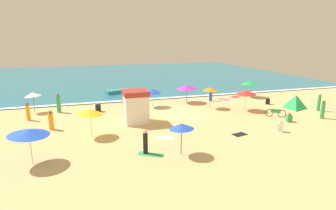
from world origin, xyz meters
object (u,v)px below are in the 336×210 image
at_px(beach_umbrella_5, 246,92).
at_px(beach_umbrella_4, 250,83).
at_px(beachgoer_0, 268,101).
at_px(beachgoer_2, 289,118).
at_px(beach_umbrella_8, 152,91).
at_px(beachgoer_5, 125,102).
at_px(beachgoer_6, 211,95).
at_px(beachgoer_10, 98,108).
at_px(lifeguard_cabana, 136,106).
at_px(beach_tent, 295,101).
at_px(beachgoer_3, 319,102).
at_px(beachgoer_7, 281,127).
at_px(beach_umbrella_1, 90,112).
at_px(beach_umbrella_7, 187,87).
at_px(beach_umbrella_0, 210,89).
at_px(beach_umbrella_2, 181,126).
at_px(beachgoer_11, 28,112).
at_px(parked_bicycle, 276,113).
at_px(beachgoer_1, 59,104).
at_px(beachgoer_9, 323,110).
at_px(small_boat_0, 118,91).
at_px(beachgoer_8, 145,142).
at_px(beach_umbrella_3, 33,94).
at_px(beachgoer_4, 51,121).
at_px(beach_umbrella_6, 29,132).

bearing_deg(beach_umbrella_5, beach_umbrella_4, 53.47).
distance_m(beachgoer_0, beachgoer_2, 6.44).
relative_size(beach_umbrella_8, beachgoer_5, 2.44).
relative_size(beachgoer_6, beachgoer_10, 1.68).
bearing_deg(lifeguard_cabana, beachgoer_6, 30.08).
bearing_deg(beach_umbrella_5, beach_tent, -7.14).
distance_m(beachgoer_3, beachgoer_7, 8.89).
distance_m(beach_umbrella_1, beachgoer_0, 19.53).
distance_m(beach_umbrella_5, beach_umbrella_7, 6.63).
relative_size(beachgoer_2, beachgoer_3, 0.46).
height_order(beach_umbrella_0, beach_tent, beach_umbrella_0).
height_order(beach_umbrella_1, beachgoer_7, beach_umbrella_1).
bearing_deg(beachgoer_3, beach_umbrella_5, 161.76).
height_order(beach_umbrella_0, beach_umbrella_1, beach_umbrella_0).
bearing_deg(beach_umbrella_2, beachgoer_7, 10.74).
xyz_separation_m(beachgoer_3, beachgoer_7, (-7.89, -4.08, -0.50)).
xyz_separation_m(beach_umbrella_1, beachgoer_3, (21.96, 0.79, -1.02)).
xyz_separation_m(beach_umbrella_0, beach_tent, (8.51, -2.61, -1.30)).
bearing_deg(beachgoer_2, beach_umbrella_8, 139.89).
distance_m(beachgoer_6, beachgoer_7, 11.31).
xyz_separation_m(beach_umbrella_0, beachgoer_5, (-8.38, 3.70, -1.60)).
xyz_separation_m(beachgoer_0, beachgoer_5, (-15.24, 4.05, 0.07)).
distance_m(beachgoer_5, beachgoer_6, 9.94).
distance_m(beachgoer_5, beachgoer_11, 9.38).
bearing_deg(beach_umbrella_0, beachgoer_2, -54.54).
bearing_deg(parked_bicycle, beachgoer_7, -123.64).
height_order(beach_umbrella_7, beachgoer_1, beach_umbrella_7).
relative_size(lifeguard_cabana, beachgoer_2, 3.38).
relative_size(beach_umbrella_4, beachgoer_9, 1.39).
bearing_deg(beachgoer_6, beachgoer_0, -32.24).
height_order(beach_umbrella_4, small_boat_0, beach_umbrella_4).
distance_m(beachgoer_5, beachgoer_8, 12.87).
bearing_deg(beach_umbrella_0, beachgoer_3, -22.95).
height_order(beach_umbrella_4, beach_umbrella_5, beach_umbrella_5).
bearing_deg(beachgoer_1, beachgoer_8, -63.09).
bearing_deg(beach_umbrella_3, beach_umbrella_7, -1.64).
bearing_deg(beachgoer_4, beachgoer_11, 124.42).
xyz_separation_m(beach_umbrella_3, beachgoer_4, (2.18, -5.99, -1.09)).
bearing_deg(beachgoer_6, beach_umbrella_6, -145.63).
height_order(beach_umbrella_2, beachgoer_3, beach_umbrella_2).
xyz_separation_m(beach_umbrella_6, beachgoer_5, (7.07, 12.30, -1.52)).
height_order(beachgoer_5, beachgoer_6, beachgoer_6).
relative_size(parked_bicycle, beachgoer_2, 1.85).
bearing_deg(beachgoer_6, beachgoer_2, -72.32).
height_order(beach_umbrella_2, beach_tent, beach_umbrella_2).
relative_size(beachgoer_3, beachgoer_11, 1.12).
xyz_separation_m(beachgoer_7, beachgoer_11, (-19.32, 9.03, 0.41)).
xyz_separation_m(beachgoer_7, beachgoer_10, (-13.27, 10.24, 0.01)).
height_order(beach_umbrella_1, beachgoer_11, beach_umbrella_1).
distance_m(lifeguard_cabana, beachgoer_3, 18.26).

